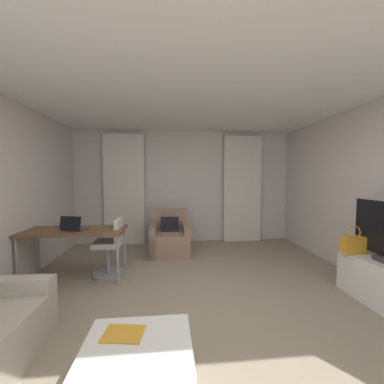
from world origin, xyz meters
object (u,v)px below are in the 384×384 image
armchair (170,239)px  handbag_primary (353,244)px  magazine_open (123,334)px  desk_chair (110,250)px  laptop (74,227)px  coffee_table (138,373)px  desk (75,234)px

armchair → handbag_primary: 3.07m
armchair → magazine_open: bearing=-96.5°
desk_chair → laptop: bearing=-165.3°
laptop → coffee_table: laptop is taller
coffee_table → desk: bearing=119.3°
laptop → handbag_primary: (3.80, -0.78, -0.14)m
magazine_open → handbag_primary: (2.74, 1.17, 0.23)m
desk_chair → magazine_open: 2.16m
armchair → coffee_table: (-0.24, -3.17, -0.08)m
armchair → desk_chair: bearing=-133.4°
desk_chair → laptop: laptop is taller
desk_chair → coffee_table: 2.30m
coffee_table → handbag_primary: size_ratio=1.97×
laptop → handbag_primary: size_ratio=1.01×
handbag_primary → desk: bearing=167.7°
desk → coffee_table: bearing=-60.7°
laptop → desk: bearing=90.7°
armchair → handbag_primary: handbag_primary is taller
desk → desk_chair: (0.49, 0.08, -0.29)m
armchair → desk: 1.82m
handbag_primary → magazine_open: bearing=-156.8°
armchair → handbag_primary: (2.39, -1.89, 0.36)m
armchair → handbag_primary: bearing=-38.4°
desk → armchair: bearing=36.8°
desk → handbag_primary: size_ratio=3.92×
desk → handbag_primary: 3.89m
desk → coffee_table: desk is taller
desk_chair → handbag_primary: (3.32, -0.91, 0.26)m
armchair → desk_chair: size_ratio=0.97×
desk → magazine_open: desk is taller
desk_chair → laptop: 0.64m
coffee_table → magazine_open: (-0.11, 0.10, 0.21)m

